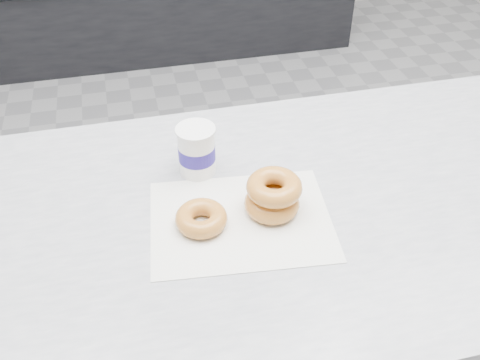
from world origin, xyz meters
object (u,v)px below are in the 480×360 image
object	(u,v)px
donut_single	(201,218)
donut_stack	(273,195)
counter	(283,337)
coffee_cup	(197,150)

from	to	relation	value
donut_single	donut_stack	world-z (taller)	donut_stack
counter	donut_stack	size ratio (longest dim) A/B	22.94
counter	coffee_cup	size ratio (longest dim) A/B	28.20
donut_single	coffee_cup	world-z (taller)	coffee_cup
donut_single	donut_stack	size ratio (longest dim) A/B	0.73
donut_single	donut_stack	xyz separation A→B (m)	(0.14, 0.01, 0.02)
donut_stack	donut_single	bearing A→B (deg)	-175.96
counter	donut_stack	world-z (taller)	donut_stack
donut_single	donut_stack	distance (m)	0.14
counter	coffee_cup	distance (m)	0.55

